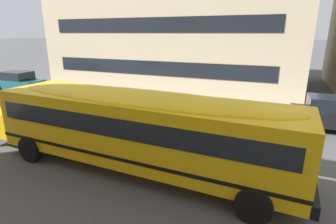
% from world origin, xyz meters
% --- Properties ---
extents(ground_plane, '(400.00, 400.00, 0.00)m').
position_xyz_m(ground_plane, '(0.00, 0.00, 0.00)').
color(ground_plane, '#4C4C4F').
extents(sidewalk_far, '(120.00, 3.00, 0.01)m').
position_xyz_m(sidewalk_far, '(0.00, 8.10, 0.01)').
color(sidewalk_far, gray).
rests_on(sidewalk_far, ground_plane).
extents(lane_centreline, '(110.00, 0.16, 0.01)m').
position_xyz_m(lane_centreline, '(0.00, 0.00, 0.00)').
color(lane_centreline, silver).
rests_on(lane_centreline, ground_plane).
extents(school_bus, '(12.24, 3.13, 2.72)m').
position_xyz_m(school_bus, '(-0.24, -1.79, 1.62)').
color(school_bus, yellow).
rests_on(school_bus, ground_plane).
extents(parked_car_teal_by_lamppost, '(3.95, 1.97, 1.64)m').
position_xyz_m(parked_car_teal_by_lamppost, '(-14.91, 5.50, 0.84)').
color(parked_car_teal_by_lamppost, '#195B66').
rests_on(parked_car_teal_by_lamppost, ground_plane).
extents(parked_car_black_past_driveway, '(3.97, 2.01, 1.64)m').
position_xyz_m(parked_car_black_past_driveway, '(6.78, 5.19, 0.84)').
color(parked_car_black_past_driveway, black).
rests_on(parked_car_black_past_driveway, ground_plane).
extents(apartment_block_far_left, '(21.64, 11.41, 13.30)m').
position_xyz_m(apartment_block_far_left, '(-5.01, 15.28, 6.65)').
color(apartment_block_far_left, '#C6B28E').
rests_on(apartment_block_far_left, ground_plane).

